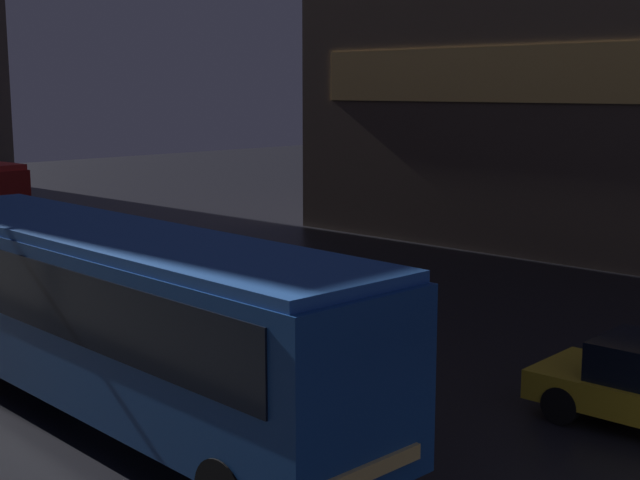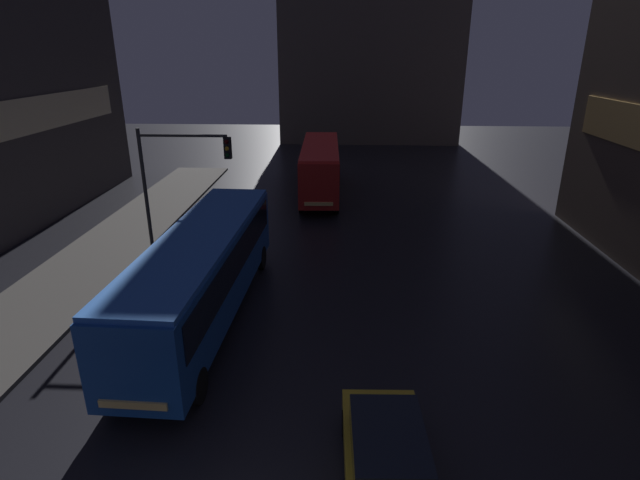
# 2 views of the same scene
# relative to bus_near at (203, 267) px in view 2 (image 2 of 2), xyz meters

# --- Properties ---
(sidewalk_left) EXTENTS (4.00, 48.00, 0.15)m
(sidewalk_left) POSITION_rel_bus_near_xyz_m (-6.44, -0.57, -1.91)
(sidewalk_left) COLOR #3D3A38
(sidewalk_left) RESTS_ON ground
(bus_near) EXTENTS (2.88, 11.86, 3.22)m
(bus_near) POSITION_rel_bus_near_xyz_m (0.00, 0.00, 0.00)
(bus_near) COLOR #194793
(bus_near) RESTS_ON ground
(bus_far) EXTENTS (2.64, 10.56, 3.34)m
(bus_far) POSITION_rel_bus_near_xyz_m (3.30, 16.41, 0.07)
(bus_far) COLOR #AD1E19
(bus_far) RESTS_ON ground
(car_taxi) EXTENTS (2.00, 4.52, 1.44)m
(car_taxi) POSITION_rel_bus_near_xyz_m (5.84, -7.06, -1.24)
(car_taxi) COLOR gold
(car_taxi) RESTS_ON ground
(traffic_light_main) EXTENTS (3.98, 0.35, 5.93)m
(traffic_light_main) POSITION_rel_bus_near_xyz_m (-2.40, 5.19, 2.10)
(traffic_light_main) COLOR #2D2D2D
(traffic_light_main) RESTS_ON ground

